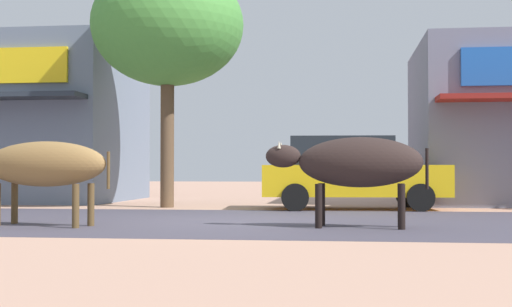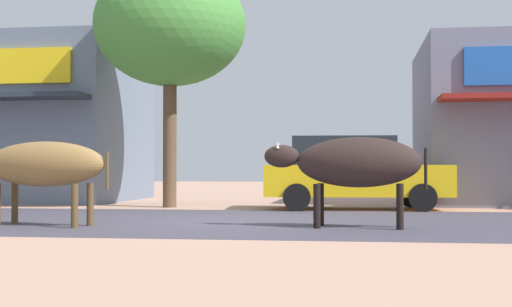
# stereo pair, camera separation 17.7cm
# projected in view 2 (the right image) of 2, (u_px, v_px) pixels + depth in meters

# --- Properties ---
(ground) EXTENTS (80.00, 80.00, 0.00)m
(ground) POSITION_uv_depth(u_px,v_px,m) (224.00, 221.00, 12.32)
(ground) COLOR tan
(asphalt_road) EXTENTS (72.00, 6.54, 0.00)m
(asphalt_road) POSITION_uv_depth(u_px,v_px,m) (224.00, 221.00, 12.32)
(asphalt_road) COLOR #443F4C
(asphalt_road) RESTS_ON ground
(storefront_left_cafe) EXTENTS (6.49, 6.12, 4.53)m
(storefront_left_cafe) POSITION_uv_depth(u_px,v_px,m) (22.00, 123.00, 20.64)
(storefront_left_cafe) COLOR slate
(storefront_left_cafe) RESTS_ON ground
(roadside_tree) EXTENTS (3.64, 3.64, 5.81)m
(roadside_tree) POSITION_uv_depth(u_px,v_px,m) (170.00, 26.00, 16.86)
(roadside_tree) COLOR brown
(roadside_tree) RESTS_ON ground
(parked_hatchback_car) EXTENTS (4.23, 2.04, 1.64)m
(parked_hatchback_car) POSITION_uv_depth(u_px,v_px,m) (352.00, 172.00, 15.96)
(parked_hatchback_car) COLOR gold
(parked_hatchback_car) RESTS_ON ground
(cow_near_brown) EXTENTS (2.81, 1.05, 1.35)m
(cow_near_brown) POSITION_uv_depth(u_px,v_px,m) (40.00, 165.00, 11.32)
(cow_near_brown) COLOR olive
(cow_near_brown) RESTS_ON ground
(cow_far_dark) EXTENTS (2.52, 0.84, 1.40)m
(cow_far_dark) POSITION_uv_depth(u_px,v_px,m) (355.00, 163.00, 10.90)
(cow_far_dark) COLOR #2E221F
(cow_far_dark) RESTS_ON ground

